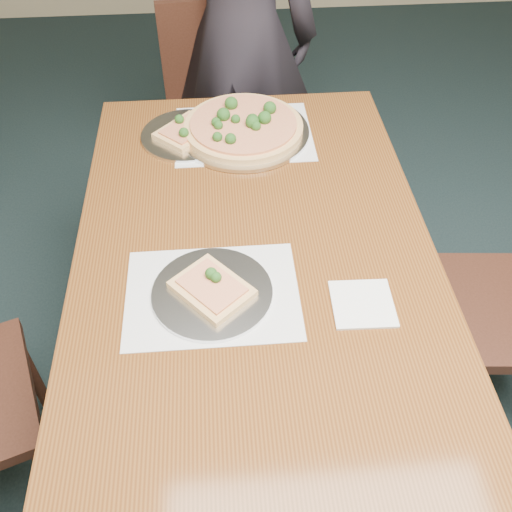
{
  "coord_description": "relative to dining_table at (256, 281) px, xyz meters",
  "views": [
    {
      "loc": [
        -0.44,
        -0.2,
        1.76
      ],
      "look_at": [
        -0.37,
        0.77,
        0.75
      ],
      "focal_mm": 40.0,
      "sensor_mm": 36.0,
      "label": 1
    }
  ],
  "objects": [
    {
      "name": "placemat_main",
      "position": [
        0.0,
        0.53,
        0.09
      ],
      "size": [
        0.42,
        0.32,
        0.0
      ],
      "primitive_type": "cube",
      "color": "white",
      "rests_on": "dining_table"
    },
    {
      "name": "slice_plate_far",
      "position": [
        -0.17,
        0.53,
        0.1
      ],
      "size": [
        0.28,
        0.28,
        0.06
      ],
      "color": "silver",
      "rests_on": "dining_table"
    },
    {
      "name": "diner",
      "position": [
        0.03,
        1.11,
        0.15
      ],
      "size": [
        0.68,
        0.54,
        1.62
      ],
      "primitive_type": "imported",
      "rotation": [
        0.0,
        0.0,
        2.85
      ],
      "color": "black",
      "rests_on": "ground"
    },
    {
      "name": "dining_table",
      "position": [
        0.0,
        0.0,
        0.0
      ],
      "size": [
        0.9,
        1.5,
        0.75
      ],
      "color": "#542B10",
      "rests_on": "ground"
    },
    {
      "name": "slice_plate_near",
      "position": [
        -0.11,
        -0.11,
        0.11
      ],
      "size": [
        0.28,
        0.28,
        0.06
      ],
      "color": "silver",
      "rests_on": "dining_table"
    },
    {
      "name": "pizza_pan",
      "position": [
        0.0,
        0.53,
        0.12
      ],
      "size": [
        0.41,
        0.41,
        0.07
      ],
      "color": "silver",
      "rests_on": "dining_table"
    },
    {
      "name": "napkin",
      "position": [
        0.23,
        -0.17,
        0.09
      ],
      "size": [
        0.14,
        0.14,
        0.01
      ],
      "primitive_type": "cube",
      "rotation": [
        0.0,
        0.0,
        -0.03
      ],
      "color": "white",
      "rests_on": "dining_table"
    },
    {
      "name": "placemat_near",
      "position": [
        -0.11,
        -0.12,
        0.09
      ],
      "size": [
        0.4,
        0.3,
        0.0
      ],
      "primitive_type": "cube",
      "color": "white",
      "rests_on": "dining_table"
    },
    {
      "name": "chair_far",
      "position": [
        -0.06,
        1.07,
        -0.14
      ],
      "size": [
        0.47,
        0.47,
        0.91
      ],
      "rotation": [
        0.0,
        0.0,
        0.12
      ],
      "color": "black",
      "rests_on": "ground"
    }
  ]
}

